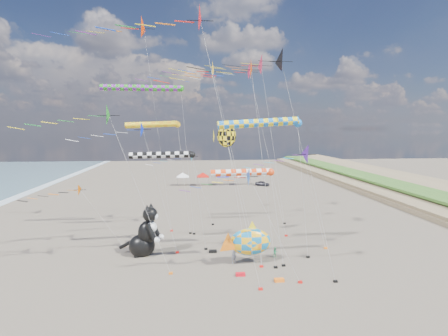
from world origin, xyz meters
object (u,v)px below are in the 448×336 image
Objects in this scene: cat_inflatable at (144,229)px; parked_car at (262,183)px; person_adult at (234,255)px; fish_inflatable at (250,242)px; child_blue at (254,250)px; child_green at (275,252)px.

parked_car is at bearing 81.87° from cat_inflatable.
person_adult reaches higher than parked_car.
fish_inflatable is 5.22× the size of child_blue.
cat_inflatable reaches higher than fish_inflatable.
fish_inflatable is at bearing -163.97° from child_green.
fish_inflatable is at bearing -166.55° from parked_car.
person_adult is 50.87m from parked_car.
person_adult is at bearing -0.13° from cat_inflatable.
child_blue is (0.88, 2.54, -1.85)m from fish_inflatable.
person_adult is (9.67, -3.27, -2.06)m from cat_inflatable.
person_adult is (-1.61, 0.44, -1.50)m from fish_inflatable.
person_adult is 1.63× the size of child_blue.
child_green is (4.75, 1.16, -0.34)m from person_adult.
cat_inflatable reaches higher than person_adult.
cat_inflatable is 1.02× the size of fish_inflatable.
parked_car is at bearing 68.84° from child_green.
cat_inflatable is 11.88m from fish_inflatable.
child_blue is at bearing -166.23° from parked_car.
child_green reaches higher than child_blue.
parked_car reaches higher than child_green.
parked_car is (23.02, 45.82, -2.37)m from cat_inflatable.
child_green is at bearing -42.45° from child_blue.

